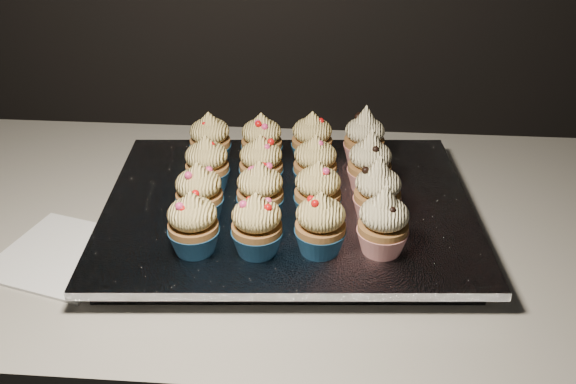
{
  "coord_description": "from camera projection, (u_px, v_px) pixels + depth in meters",
  "views": [
    {
      "loc": [
        -0.11,
        0.93,
        1.4
      ],
      "look_at": [
        -0.17,
        1.69,
        0.95
      ],
      "focal_mm": 40.0,
      "sensor_mm": 36.0,
      "label": 1
    }
  ],
  "objects": [
    {
      "name": "worktop",
      "position": [
        404.0,
        234.0,
        0.92
      ],
      "size": [
        2.44,
        0.64,
        0.04
      ],
      "primitive_type": "cube",
      "color": "beige",
      "rests_on": "cabinet"
    },
    {
      "name": "napkin",
      "position": [
        63.0,
        255.0,
        0.84
      ],
      "size": [
        0.19,
        0.19,
        0.0
      ],
      "primitive_type": "cube",
      "rotation": [
        0.0,
        0.0,
        -0.26
      ],
      "color": "white",
      "rests_on": "worktop"
    },
    {
      "name": "baking_tray",
      "position": [
        288.0,
        216.0,
        0.9
      ],
      "size": [
        0.49,
        0.39,
        0.02
      ],
      "primitive_type": "cube",
      "rotation": [
        0.0,
        0.0,
        0.08
      ],
      "color": "black",
      "rests_on": "worktop"
    },
    {
      "name": "foil_lining",
      "position": [
        288.0,
        206.0,
        0.89
      ],
      "size": [
        0.53,
        0.43,
        0.01
      ],
      "primitive_type": "cube",
      "rotation": [
        0.0,
        0.0,
        0.08
      ],
      "color": "silver",
      "rests_on": "baking_tray"
    },
    {
      "name": "cupcake_0",
      "position": [
        193.0,
        224.0,
        0.77
      ],
      "size": [
        0.06,
        0.06,
        0.08
      ],
      "color": "navy",
      "rests_on": "foil_lining"
    },
    {
      "name": "cupcake_1",
      "position": [
        257.0,
        226.0,
        0.77
      ],
      "size": [
        0.06,
        0.06,
        0.08
      ],
      "color": "navy",
      "rests_on": "foil_lining"
    },
    {
      "name": "cupcake_2",
      "position": [
        320.0,
        225.0,
        0.77
      ],
      "size": [
        0.06,
        0.06,
        0.08
      ],
      "color": "navy",
      "rests_on": "foil_lining"
    },
    {
      "name": "cupcake_3",
      "position": [
        383.0,
        223.0,
        0.77
      ],
      "size": [
        0.06,
        0.06,
        0.1
      ],
      "color": "red",
      "rests_on": "foil_lining"
    },
    {
      "name": "cupcake_4",
      "position": [
        199.0,
        194.0,
        0.84
      ],
      "size": [
        0.06,
        0.06,
        0.08
      ],
      "color": "navy",
      "rests_on": "foil_lining"
    },
    {
      "name": "cupcake_5",
      "position": [
        260.0,
        192.0,
        0.84
      ],
      "size": [
        0.06,
        0.06,
        0.08
      ],
      "color": "navy",
      "rests_on": "foil_lining"
    },
    {
      "name": "cupcake_6",
      "position": [
        318.0,
        192.0,
        0.84
      ],
      "size": [
        0.06,
        0.06,
        0.08
      ],
      "color": "navy",
      "rests_on": "foil_lining"
    },
    {
      "name": "cupcake_7",
      "position": [
        378.0,
        192.0,
        0.84
      ],
      "size": [
        0.06,
        0.06,
        0.1
      ],
      "color": "red",
      "rests_on": "foil_lining"
    },
    {
      "name": "cupcake_8",
      "position": [
        207.0,
        165.0,
        0.91
      ],
      "size": [
        0.06,
        0.06,
        0.08
      ],
      "color": "navy",
      "rests_on": "foil_lining"
    },
    {
      "name": "cupcake_9",
      "position": [
        261.0,
        164.0,
        0.91
      ],
      "size": [
        0.06,
        0.06,
        0.08
      ],
      "color": "navy",
      "rests_on": "foil_lining"
    },
    {
      "name": "cupcake_10",
      "position": [
        315.0,
        165.0,
        0.91
      ],
      "size": [
        0.06,
        0.06,
        0.08
      ],
      "color": "navy",
      "rests_on": "foil_lining"
    },
    {
      "name": "cupcake_11",
      "position": [
        370.0,
        164.0,
        0.9
      ],
      "size": [
        0.06,
        0.06,
        0.1
      ],
      "color": "red",
      "rests_on": "foil_lining"
    },
    {
      "name": "cupcake_12",
      "position": [
        210.0,
        140.0,
        0.97
      ],
      "size": [
        0.06,
        0.06,
        0.08
      ],
      "color": "navy",
      "rests_on": "foil_lining"
    },
    {
      "name": "cupcake_13",
      "position": [
        262.0,
        141.0,
        0.97
      ],
      "size": [
        0.06,
        0.06,
        0.08
      ],
      "color": "navy",
      "rests_on": "foil_lining"
    },
    {
      "name": "cupcake_14",
      "position": [
        312.0,
        140.0,
        0.98
      ],
      "size": [
        0.06,
        0.06,
        0.08
      ],
      "color": "navy",
      "rests_on": "foil_lining"
    },
    {
      "name": "cupcake_15",
      "position": [
        364.0,
        138.0,
        0.97
      ],
      "size": [
        0.06,
        0.06,
        0.1
      ],
      "color": "red",
      "rests_on": "foil_lining"
    }
  ]
}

